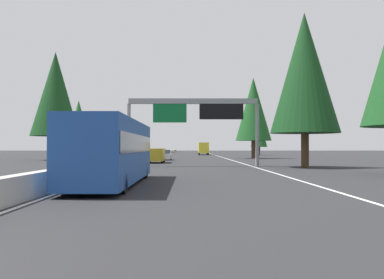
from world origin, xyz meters
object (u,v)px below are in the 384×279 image
(sedan_near_center, at_px, (165,155))
(conifer_left_mid, at_px, (79,122))
(conifer_right_mid, at_px, (253,109))
(conifer_left_near, at_px, (55,94))
(conifer_right_near, at_px, (305,73))
(box_truck_mid_right, at_px, (203,148))
(conifer_right_far, at_px, (259,132))
(bus_far_left, at_px, (113,150))
(sign_gantry_overhead, at_px, (195,112))
(oncoming_near, at_px, (123,156))
(conifer_left_far, at_px, (122,131))
(minivan_far_right, at_px, (156,155))

(sedan_near_center, distance_m, conifer_left_mid, 31.70)
(conifer_right_mid, height_order, conifer_left_near, conifer_left_near)
(conifer_right_near, xyz_separation_m, conifer_left_mid, (46.07, 33.16, -1.64))
(box_truck_mid_right, bearing_deg, conifer_right_far, -110.24)
(bus_far_left, height_order, conifer_right_mid, conifer_right_mid)
(sign_gantry_overhead, relative_size, sedan_near_center, 2.88)
(sedan_near_center, bearing_deg, conifer_left_near, 89.77)
(sedan_near_center, distance_m, conifer_right_mid, 17.84)
(conifer_right_mid, bearing_deg, bus_far_left, 162.79)
(conifer_right_far, bearing_deg, conifer_right_near, 174.26)
(conifer_right_mid, xyz_separation_m, conifer_left_mid, (16.42, 33.23, -1.13))
(conifer_right_near, relative_size, conifer_left_mid, 1.23)
(conifer_right_far, xyz_separation_m, conifer_left_mid, (-10.70, 38.86, 1.70))
(oncoming_near, bearing_deg, box_truck_mid_right, 165.82)
(oncoming_near, xyz_separation_m, conifer_right_mid, (15.20, -18.98, 7.43))
(conifer_left_far, bearing_deg, conifer_right_near, -158.47)
(sign_gantry_overhead, height_order, conifer_left_near, conifer_left_near)
(sign_gantry_overhead, relative_size, box_truck_mid_right, 1.49)
(bus_far_left, xyz_separation_m, conifer_right_mid, (46.36, -14.36, 6.40))
(box_truck_mid_right, xyz_separation_m, conifer_right_far, (-4.69, -12.73, 3.67))
(conifer_left_mid, bearing_deg, oncoming_near, -155.74)
(conifer_right_near, bearing_deg, sign_gantry_overhead, 78.62)
(minivan_far_right, xyz_separation_m, conifer_right_mid, (18.81, -14.52, 7.16))
(oncoming_near, bearing_deg, conifer_left_far, -170.49)
(conifer_right_near, relative_size, conifer_right_far, 1.63)
(conifer_right_far, bearing_deg, sign_gantry_overhead, 164.01)
(box_truck_mid_right, bearing_deg, bus_far_left, 174.70)
(conifer_right_near, distance_m, conifer_left_mid, 56.79)
(conifer_right_far, bearing_deg, minivan_far_right, 156.31)
(conifer_right_mid, relative_size, conifer_left_mid, 1.16)
(sedan_near_center, xyz_separation_m, conifer_left_far, (51.02, 14.64, 5.42))
(box_truck_mid_right, distance_m, conifer_left_mid, 30.80)
(conifer_right_mid, height_order, conifer_right_far, conifer_right_mid)
(sign_gantry_overhead, xyz_separation_m, conifer_left_far, (70.61, 18.66, 0.93))
(conifer_left_far, bearing_deg, sign_gantry_overhead, -165.20)
(bus_far_left, relative_size, minivan_far_right, 2.30)
(sign_gantry_overhead, relative_size, oncoming_near, 2.88)
(bus_far_left, distance_m, oncoming_near, 31.51)
(sign_gantry_overhead, relative_size, conifer_right_far, 1.46)
(conifer_left_near, relative_size, conifer_left_mid, 1.36)
(sedan_near_center, bearing_deg, sign_gantry_overhead, -168.39)
(conifer_right_far, distance_m, conifer_left_near, 50.15)
(box_truck_mid_right, bearing_deg, conifer_left_mid, 120.50)
(minivan_far_right, xyz_separation_m, conifer_right_far, (45.93, -20.15, 4.33))
(sedan_near_center, relative_size, conifer_right_mid, 0.33)
(bus_far_left, distance_m, conifer_left_mid, 65.77)
(conifer_right_far, xyz_separation_m, conifer_left_near, (-35.10, 35.57, 4.26))
(conifer_right_far, bearing_deg, bus_far_left, 164.78)
(oncoming_near, bearing_deg, conifer_right_mid, 128.69)
(sign_gantry_overhead, relative_size, conifer_right_mid, 0.95)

